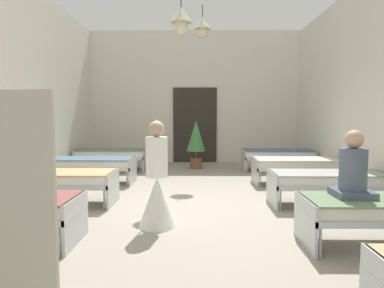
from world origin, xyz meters
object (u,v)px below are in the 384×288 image
Objects in this scene: nurse_near_aisle at (157,189)px; bed_right_row_3 at (297,164)px; bed_left_row_3 at (92,164)px; bed_right_row_4 at (278,155)px; patient_seated_primary at (353,172)px; bed_left_row_4 at (112,154)px; bed_right_row_2 at (327,180)px; bed_left_row_2 at (59,179)px; potted_plant at (196,139)px.

bed_right_row_3 is at bearing -35.75° from nurse_near_aisle.
nurse_near_aisle is at bearing -59.53° from bed_left_row_3.
nurse_near_aisle reaches higher than bed_right_row_4.
patient_seated_primary is at bearing -41.16° from bed_left_row_3.
bed_right_row_2 is at bearing -39.59° from bed_left_row_4.
nurse_near_aisle is (1.83, -1.21, 0.09)m from bed_left_row_2.
bed_left_row_4 is at bearing 140.41° from bed_right_row_2.
bed_left_row_3 is at bearing -157.53° from bed_right_row_4.
bed_left_row_4 is 4.59m from bed_right_row_4.
bed_right_row_3 and bed_left_row_4 have the same top height.
nurse_near_aisle is at bearing -156.46° from bed_right_row_2.
potted_plant reaches higher than bed_left_row_4.
bed_right_row_3 is (4.59, 0.00, 0.00)m from bed_left_row_3.
bed_right_row_3 is 1.00× the size of bed_left_row_4.
bed_right_row_2 and bed_right_row_3 have the same top height.
patient_seated_primary is 0.58× the size of potted_plant.
bed_left_row_3 is 3.28m from potted_plant.
nurse_near_aisle is at bearing -131.70° from bed_right_row_3.
bed_right_row_2 is 1.28× the size of nurse_near_aisle.
bed_right_row_4 is at bearing -22.98° from nurse_near_aisle.
bed_left_row_2 is 2.19m from nurse_near_aisle.
bed_left_row_4 is at bearing 127.11° from patient_seated_primary.
bed_right_row_2 and bed_left_row_3 have the same top height.
bed_left_row_2 is at bearing 156.89° from patient_seated_primary.
patient_seated_primary reaches higher than bed_right_row_4.
patient_seated_primary is (4.24, -5.61, 0.43)m from bed_left_row_4.
bed_right_row_3 is at bearing 22.47° from bed_left_row_2.
bed_right_row_3 is 3.22m from potted_plant.
nurse_near_aisle is at bearing 165.93° from patient_seated_primary.
potted_plant is at bearing 134.87° from bed_right_row_3.
bed_right_row_3 and bed_right_row_4 have the same top height.
nurse_near_aisle reaches higher than bed_right_row_3.
bed_left_row_2 is at bearing -119.30° from potted_plant.
bed_right_row_3 is 2.38× the size of patient_seated_primary.
patient_seated_primary reaches higher than bed_left_row_3.
bed_right_row_4 is (0.00, 3.80, 0.00)m from bed_right_row_2.
potted_plant reaches higher than bed_right_row_4.
nurse_near_aisle is (-2.77, -5.01, 0.09)m from bed_right_row_4.
nurse_near_aisle is (1.83, -5.01, 0.09)m from bed_left_row_4.
bed_left_row_2 is 1.00× the size of bed_left_row_3.
potted_plant is at bearing 170.77° from bed_right_row_4.
potted_plant reaches higher than bed_right_row_2.
patient_seated_primary is at bearing -95.39° from bed_right_row_3.
potted_plant reaches higher than bed_left_row_3.
bed_right_row_4 is (4.59, 0.00, 0.00)m from bed_left_row_4.
potted_plant is at bearing 60.70° from bed_left_row_2.
potted_plant is (2.34, 0.37, 0.41)m from bed_left_row_4.
bed_right_row_4 is (0.00, 1.90, 0.00)m from bed_right_row_3.
bed_left_row_2 is 3.80m from bed_left_row_4.
nurse_near_aisle reaches higher than bed_left_row_3.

